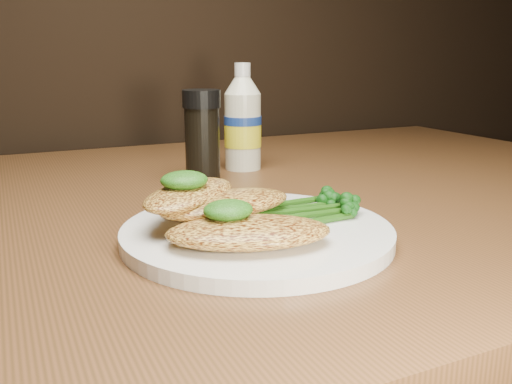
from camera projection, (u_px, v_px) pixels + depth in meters
name	position (u px, v px, depth m)	size (l,w,h in m)	color
plate	(257.00, 233.00, 0.50)	(0.25, 0.25, 0.01)	white
chicken_front	(249.00, 232.00, 0.44)	(0.14, 0.07, 0.02)	#E8B349
chicken_mid	(226.00, 204.00, 0.50)	(0.13, 0.07, 0.02)	#E8B349
chicken_back	(190.00, 194.00, 0.50)	(0.12, 0.06, 0.02)	#E8B349
pesto_front	(228.00, 210.00, 0.45)	(0.04, 0.04, 0.02)	#133608
pesto_back	(184.00, 180.00, 0.49)	(0.04, 0.04, 0.02)	#133608
broccolini_bundle	(301.00, 208.00, 0.52)	(0.12, 0.10, 0.02)	#204C10
mayo_bottle	(243.00, 117.00, 0.79)	(0.05, 0.05, 0.15)	beige
pepper_grinder	(202.00, 136.00, 0.71)	(0.05, 0.05, 0.12)	black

